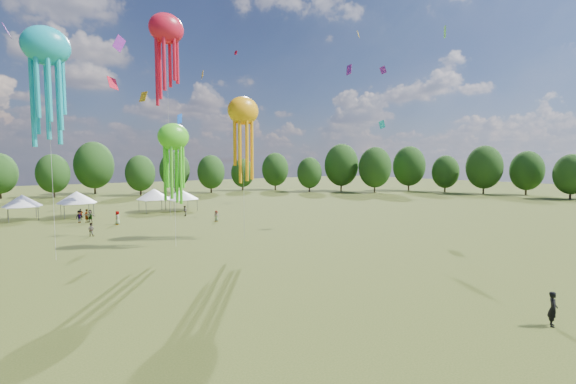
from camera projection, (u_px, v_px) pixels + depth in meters
ground at (414, 342)px, 18.51m from camera, size 300.00×300.00×0.00m
observer_main at (553, 309)px, 20.27m from camera, size 0.79×0.69×1.83m
spectator_near at (91, 230)px, 44.45m from camera, size 0.95×0.90×1.54m
spectators_far at (115, 215)px, 55.22m from camera, size 16.82×14.08×1.84m
festival_tents at (93, 198)px, 59.70m from camera, size 35.70×10.92×4.17m
show_kites at (105, 63)px, 43.69m from camera, size 27.84×21.94×29.48m
treeline at (82, 173)px, 65.57m from camera, size 201.57×95.24×13.43m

